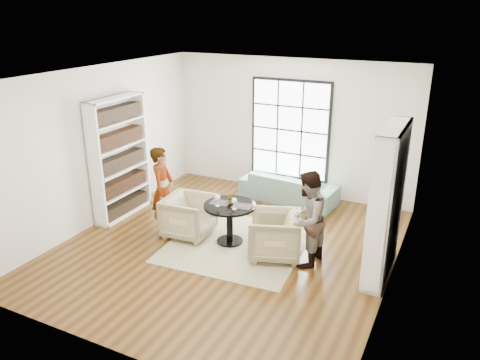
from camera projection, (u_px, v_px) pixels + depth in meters
The scene contains 16 objects.
ground at pixel (228, 246), 8.30m from camera, with size 6.00×6.00×0.00m, color #583C14.
room_shell at pixel (242, 171), 8.31m from camera, with size 6.00×6.01×6.00m.
rug at pixel (237, 244), 8.36m from camera, with size 2.34×2.34×0.01m, color #BEB48F.
pedestal_table at pixel (230, 215), 8.26m from camera, with size 0.92×0.92×0.73m.
sofa at pixel (289, 187), 10.16m from camera, with size 2.09×0.82×0.61m, color slate.
armchair_left at pixel (189, 216), 8.58m from camera, with size 0.82×0.85×0.77m, color tan.
armchair_right at pixel (274, 235), 7.85m from camera, with size 0.83×0.86×0.78m, color tan.
person_left at pixel (163, 190), 8.66m from camera, with size 0.59×0.39×1.63m, color gray.
person_right at pixel (307, 219), 7.48m from camera, with size 0.78×0.61×1.60m, color gray.
placemat_left at pixel (220, 203), 8.27m from camera, with size 0.34×0.26×0.01m, color black.
placemat_right at pixel (242, 206), 8.13m from camera, with size 0.34×0.26×0.01m, color black.
cutlery_left at pixel (220, 202), 8.27m from camera, with size 0.14×0.22×0.01m, color silver, non-canonical shape.
cutlery_right at pixel (242, 206), 8.12m from camera, with size 0.14×0.22×0.01m, color silver, non-canonical shape.
wine_glass_left at pixel (218, 198), 8.09m from camera, with size 0.10×0.10×0.21m.
wine_glass_right at pixel (234, 201), 7.97m from camera, with size 0.09×0.09×0.21m.
flower_centerpiece at pixel (231, 199), 8.21m from camera, with size 0.17×0.15×0.19m, color gray.
Camera 1 is at (3.44, -6.52, 3.99)m, focal length 35.00 mm.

